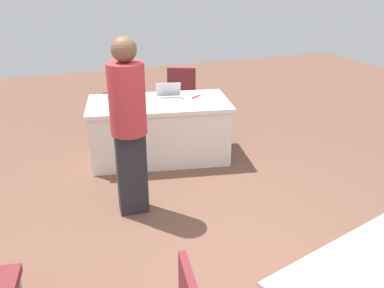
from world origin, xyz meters
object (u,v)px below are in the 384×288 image
person_attendee_browsing (128,120)px  yarn_ball (128,96)px  table_foreground (159,130)px  laptop_silver (169,97)px  chair_tucked_right (182,92)px  chair_aisle (126,91)px  scissors_red (196,97)px

person_attendee_browsing → yarn_ball: (-0.31, -1.37, -0.17)m
table_foreground → laptop_silver: size_ratio=4.99×
chair_tucked_right → person_attendee_browsing: 2.54m
table_foreground → chair_tucked_right: 1.20m
chair_tucked_right → table_foreground: bearing=-98.8°
chair_aisle → yarn_ball: 1.12m
person_attendee_browsing → laptop_silver: person_attendee_browsing is taller
laptop_silver → yarn_ball: 0.51m
person_attendee_browsing → yarn_ball: 1.41m
chair_tucked_right → scissors_red: bearing=-74.2°
chair_aisle → scissors_red: (-0.64, 1.28, 0.19)m
chair_aisle → yarn_ball: bearing=-123.2°
laptop_silver → yarn_ball: size_ratio=3.95×
chair_tucked_right → chair_aisle: size_ratio=0.97×
chair_aisle → yarn_ball: (0.20, 1.08, 0.24)m
yarn_ball → scissors_red: size_ratio=0.54×
yarn_ball → person_attendee_browsing: bearing=77.4°
laptop_silver → person_attendee_browsing: bearing=71.1°
scissors_red → person_attendee_browsing: bearing=10.8°
table_foreground → scissors_red: bearing=-178.7°
chair_aisle → laptop_silver: bearing=-100.8°
chair_aisle → laptop_silver: (-0.27, 1.28, 0.23)m
person_attendee_browsing → scissors_red: size_ratio=9.63×
person_attendee_browsing → scissors_red: person_attendee_browsing is taller
person_attendee_browsing → chair_aisle: bearing=82.8°
person_attendee_browsing → scissors_red: 1.64m
chair_aisle → scissors_red: bearing=-86.4°
person_attendee_browsing → scissors_red: bearing=50.0°
table_foreground → chair_aisle: size_ratio=1.96×
person_attendee_browsing → scissors_red: (-1.14, -1.16, -0.22)m
chair_aisle → yarn_ball: size_ratio=10.09×
chair_aisle → person_attendee_browsing: (0.50, 2.44, 0.41)m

